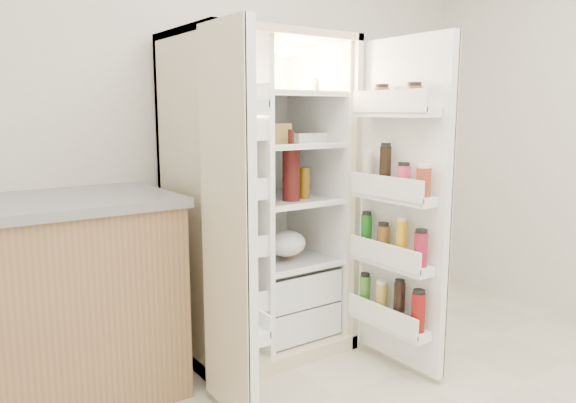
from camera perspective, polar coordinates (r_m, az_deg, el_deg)
wall_back at (r=3.41m, az=-6.79°, el=8.76°), size 4.00×0.02×2.70m
refrigerator at (r=3.19m, az=-3.29°, el=-2.21°), size 0.92×0.70×1.80m
freezer_door at (r=2.39m, az=-6.18°, el=-2.53°), size 0.15×0.40×1.72m
fridge_door at (r=2.92m, az=11.78°, el=-0.84°), size 0.17×0.58×1.72m
kitchen_counter at (r=2.81m, az=-25.72°, el=-9.96°), size 1.36×0.73×0.99m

